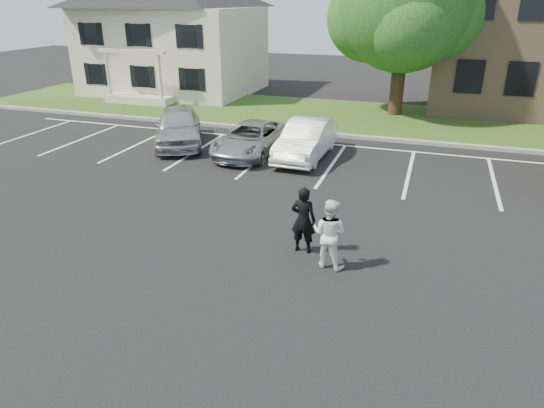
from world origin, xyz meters
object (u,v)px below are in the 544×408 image
object	(u,v)px
tree	(407,6)
man_black_suit	(303,220)
car_silver_minivan	(251,139)
car_white_sedan	(306,140)
man_white_shirt	(329,234)
house	(173,30)
car_silver_west	(178,126)

from	to	relation	value
tree	man_black_suit	distance (m)	16.73
car_silver_minivan	car_white_sedan	size ratio (longest dim) A/B	1.03
man_black_suit	man_white_shirt	world-z (taller)	man_black_suit
car_white_sedan	man_white_shirt	bearing A→B (deg)	-70.05
house	man_black_suit	distance (m)	23.41
house	car_white_sedan	world-z (taller)	house
tree	car_silver_minivan	bearing A→B (deg)	-118.48
house	tree	xyz separation A→B (m)	(14.49, -2.65, 1.52)
man_white_shirt	man_black_suit	bearing A→B (deg)	-23.16
man_white_shirt	car_silver_west	bearing A→B (deg)	-33.22
man_white_shirt	car_white_sedan	distance (m)	8.30
house	car_white_sedan	bearing A→B (deg)	-43.85
man_black_suit	car_silver_west	bearing A→B (deg)	-43.61
house	car_white_sedan	size ratio (longest dim) A/B	2.39
tree	car_silver_west	distance (m)	12.78
house	car_silver_minivan	bearing A→B (deg)	-50.25
man_black_suit	car_silver_minivan	xyz separation A→B (m)	(-4.08, 7.15, -0.22)
house	man_white_shirt	distance (m)	24.26
house	man_white_shirt	bearing A→B (deg)	-53.08
house	car_silver_minivan	world-z (taller)	house
man_black_suit	car_silver_west	xyz separation A→B (m)	(-7.43, 7.42, -0.06)
man_black_suit	car_silver_minivan	world-z (taller)	man_black_suit
man_black_suit	car_silver_minivan	bearing A→B (deg)	-58.96
car_silver_west	car_silver_minivan	xyz separation A→B (m)	(3.35, -0.27, -0.17)
tree	car_silver_minivan	distance (m)	11.22
house	car_silver_minivan	size ratio (longest dim) A/B	2.33
car_silver_west	car_white_sedan	distance (m)	5.56
man_black_suit	car_silver_west	distance (m)	10.50
tree	car_silver_west	xyz separation A→B (m)	(-8.21, -8.67, -4.57)
house	man_black_suit	xyz separation A→B (m)	(13.71, -18.74, -2.99)
car_silver_west	car_silver_minivan	bearing A→B (deg)	-31.81
house	car_white_sedan	xyz separation A→B (m)	(11.84, -11.37, -3.12)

